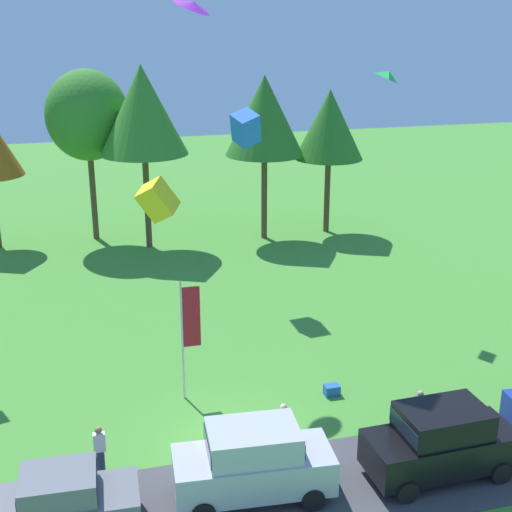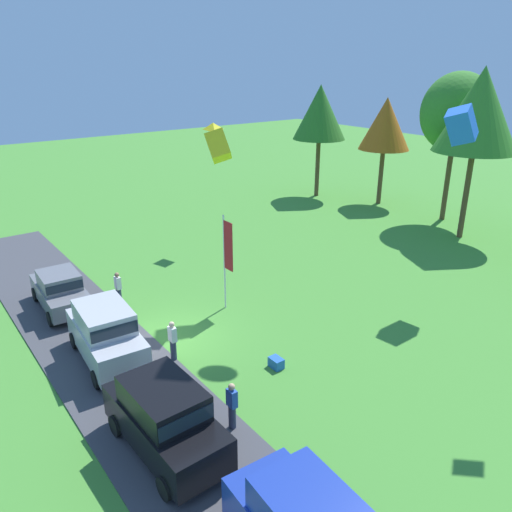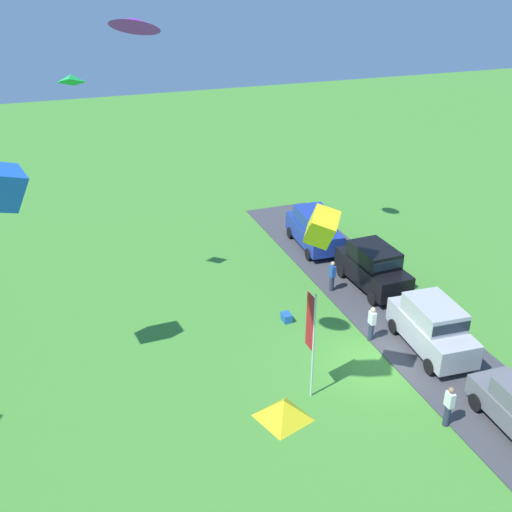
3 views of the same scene
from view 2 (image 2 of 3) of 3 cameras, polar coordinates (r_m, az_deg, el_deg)
The scene contains 17 objects.
ground_plane at distance 21.81m, azimuth -9.27°, elevation -9.08°, with size 120.00×120.00×0.00m, color #478E33.
pavement_strip at distance 20.83m, azimuth -16.68°, elevation -11.29°, with size 36.00×4.40×0.06m, color #424247.
car_sedan_far_end at distance 25.00m, azimuth -21.47°, elevation -3.56°, with size 4.48×2.12×1.84m.
car_suv_mid_row at distance 20.18m, azimuth -16.80°, elevation -8.25°, with size 4.73×2.33×2.28m.
car_suv_near_entrance at distance 15.55m, azimuth -10.41°, elevation -17.53°, with size 4.65×2.15×2.28m.
person_watching_sky at distance 24.59m, azimuth -15.46°, elevation -3.63°, with size 0.36×0.24×1.71m.
person_on_lawn at distance 16.36m, azimuth -2.76°, elevation -16.76°, with size 0.36×0.24×1.71m.
person_beside_suv at distance 19.81m, azimuth -9.49°, elevation -9.55°, with size 0.36×0.24×1.71m.
tree_far_left at distance 42.80m, azimuth 7.32°, elevation 15.95°, with size 4.34×4.34×9.17m.
tree_right_of_center at distance 41.30m, azimuth 14.58°, elevation 14.38°, with size 3.96×3.96×8.36m.
tree_center_back at distance 38.07m, azimuth 21.99°, elevation 14.94°, with size 4.90×4.90×10.34m.
tree_far_right at distance 34.35m, azimuth 24.16°, elevation 14.96°, with size 5.07×5.07×10.71m.
flag_banner at distance 22.58m, azimuth -3.33°, elevation 0.47°, with size 0.71×0.08×4.58m.
cooler_box at distance 19.52m, azimuth 2.32°, elevation -12.10°, with size 0.56×0.40×0.40m, color blue.
kite_diamond_over_trees at distance 30.89m, azimuth -4.92°, elevation 14.58°, with size 0.91×1.08×0.39m, color yellow.
kite_box_trailing_tail at distance 22.21m, azimuth -4.35°, elevation 12.41°, with size 0.83×0.83×1.17m, color yellow.
kite_box_low_drifter at distance 25.24m, azimuth 22.43°, elevation 13.67°, with size 1.03×1.03×1.45m, color blue.
Camera 2 is at (16.87, -8.36, 11.01)m, focal length 35.00 mm.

